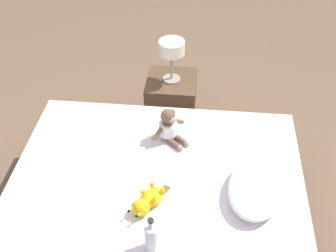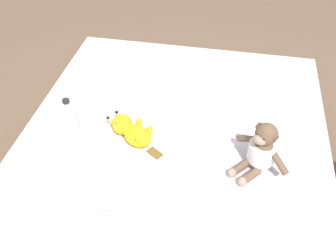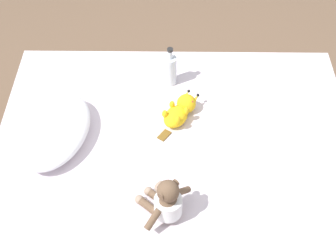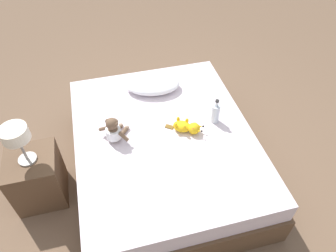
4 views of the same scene
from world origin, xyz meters
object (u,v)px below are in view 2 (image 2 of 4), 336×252
(bed, at_px, (171,180))
(plush_monkey, at_px, (261,150))
(plush_yellow_creature, at_px, (131,131))
(glass_bottle, at_px, (71,124))

(bed, height_order, plush_monkey, plush_monkey)
(plush_monkey, distance_m, plush_yellow_creature, 0.60)
(bed, xyz_separation_m, plush_monkey, (-0.40, 0.04, 0.34))
(plush_monkey, xyz_separation_m, glass_bottle, (0.86, -0.01, -0.00))
(bed, distance_m, plush_monkey, 0.53)
(bed, bearing_deg, plush_yellow_creature, -6.94)
(plush_yellow_creature, relative_size, glass_bottle, 1.29)
(plush_monkey, xyz_separation_m, plush_yellow_creature, (0.59, -0.06, -0.05))
(bed, relative_size, glass_bottle, 7.82)
(glass_bottle, bearing_deg, bed, -176.09)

